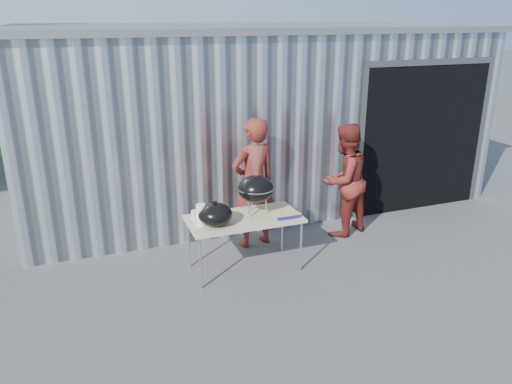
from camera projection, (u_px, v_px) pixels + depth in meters
name	position (u px, v px, depth m)	size (l,w,h in m)	color
ground	(286.00, 285.00, 6.39)	(80.00, 80.00, 0.00)	#414143
building	(237.00, 105.00, 10.23)	(8.20, 6.20, 3.10)	silver
folding_table	(244.00, 220.00, 6.59)	(1.50, 0.75, 0.75)	tan
kettle_grill	(256.00, 184.00, 6.57)	(0.49, 0.49, 0.95)	black
grill_lid	(215.00, 214.00, 6.30)	(0.44, 0.44, 0.32)	black
paper_towels	(201.00, 215.00, 6.29)	(0.12, 0.12, 0.28)	white
white_tub	(200.00, 214.00, 6.54)	(0.20, 0.15, 0.10)	white
foil_box	(289.00, 217.00, 6.52)	(0.32, 0.06, 0.06)	#17158E
person_cook	(254.00, 183.00, 7.24)	(0.70, 0.46, 1.93)	maroon
person_bystander	(344.00, 180.00, 7.65)	(0.85, 0.67, 1.76)	maroon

